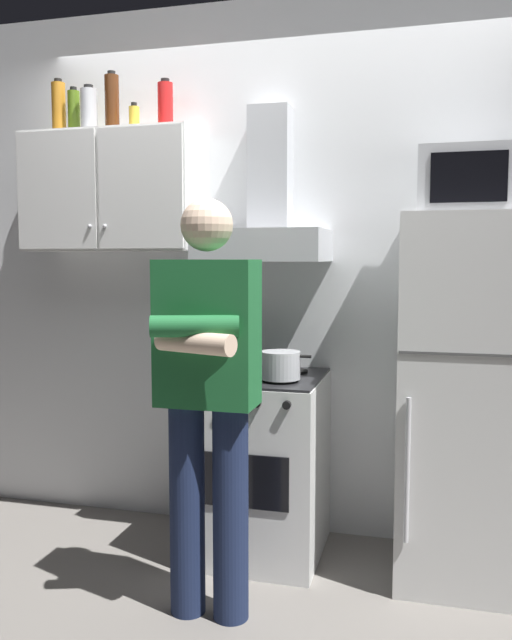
{
  "coord_description": "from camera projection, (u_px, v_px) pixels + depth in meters",
  "views": [
    {
      "loc": [
        0.71,
        -2.7,
        1.41
      ],
      "look_at": [
        0.0,
        0.0,
        1.15
      ],
      "focal_mm": 36.63,
      "sensor_mm": 36.0,
      "label": 1
    }
  ],
  "objects": [
    {
      "name": "bottle_spice_jar",
      "position": [
        134.0,
        118.0,
        3.24
      ],
      "size": [
        0.05,
        0.05,
        0.13
      ],
      "color": "gold",
      "rests_on": "upper_cabinet"
    },
    {
      "name": "bottle_liquor_amber",
      "position": [
        59.0,
        109.0,
        3.4
      ],
      "size": [
        0.07,
        0.07,
        0.29
      ],
      "color": "#B7721E",
      "rests_on": "upper_cabinet"
    },
    {
      "name": "range_hood",
      "position": [
        266.0,
        220.0,
        3.14
      ],
      "size": [
        0.6,
        0.44,
        0.75
      ],
      "color": "#B7BABF"
    },
    {
      "name": "upper_cabinet",
      "position": [
        114.0,
        192.0,
        3.33
      ],
      "size": [
        0.9,
        0.37,
        0.6
      ],
      "color": "silver"
    },
    {
      "name": "stove_oven",
      "position": [
        259.0,
        464.0,
        3.13
      ],
      "size": [
        0.6,
        0.62,
        0.87
      ],
      "color": "silver",
      "rests_on": "ground_plane"
    },
    {
      "name": "cooking_pot",
      "position": [
        281.0,
        365.0,
        2.93
      ],
      "size": [
        0.28,
        0.18,
        0.12
      ],
      "color": "#B7BABF",
      "rests_on": "stove_oven"
    },
    {
      "name": "ground_plane",
      "position": [
        256.0,
        576.0,
        2.91
      ],
      "size": [
        7.0,
        7.0,
        0.0
      ],
      "primitive_type": "plane",
      "color": "slate"
    },
    {
      "name": "bottle_soda_red",
      "position": [
        165.0,
        106.0,
        3.25
      ],
      "size": [
        0.08,
        0.08,
        0.25
      ],
      "color": "red",
      "rests_on": "upper_cabinet"
    },
    {
      "name": "refrigerator",
      "position": [
        469.0,
        399.0,
        2.85
      ],
      "size": [
        0.6,
        0.62,
        1.6
      ],
      "color": "silver",
      "rests_on": "ground_plane"
    },
    {
      "name": "bottle_rum_dark",
      "position": [
        112.0,
        103.0,
        3.29
      ],
      "size": [
        0.07,
        0.07,
        0.3
      ],
      "color": "#47230F",
      "rests_on": "upper_cabinet"
    },
    {
      "name": "person_standing",
      "position": [
        207.0,
        392.0,
        2.51
      ],
      "size": [
        0.38,
        0.33,
        1.64
      ],
      "color": "#192342",
      "rests_on": "ground_plane"
    },
    {
      "name": "bottle_olive_oil",
      "position": [
        74.0,
        113.0,
        3.37
      ],
      "size": [
        0.06,
        0.06,
        0.24
      ],
      "color": "#4C6B19",
      "rests_on": "upper_cabinet"
    },
    {
      "name": "bottle_canister_steel",
      "position": [
        89.0,
        111.0,
        3.31
      ],
      "size": [
        0.08,
        0.08,
        0.24
      ],
      "color": "#B2B5BA",
      "rests_on": "upper_cabinet"
    },
    {
      "name": "back_wall_tiled",
      "position": [
        286.0,
        271.0,
        3.36
      ],
      "size": [
        4.8,
        0.1,
        2.7
      ],
      "primitive_type": "cube",
      "color": "white",
      "rests_on": "ground_plane"
    },
    {
      "name": "microwave",
      "position": [
        476.0,
        182.0,
        2.78
      ],
      "size": [
        0.48,
        0.37,
        0.28
      ],
      "color": "#B7BABF",
      "rests_on": "refrigerator"
    }
  ]
}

